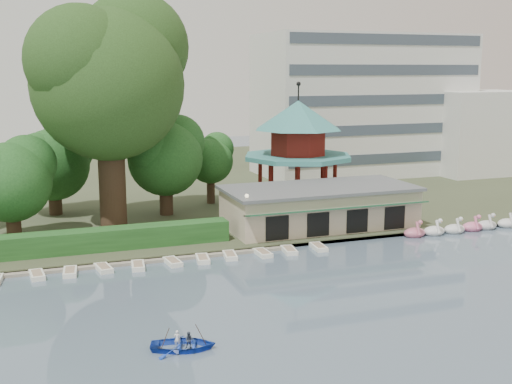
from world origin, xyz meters
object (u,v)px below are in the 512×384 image
pavilion (298,142)px  rowboat_with_passengers (183,341)px  dock (94,265)px  big_tree (109,72)px  boathouse (319,206)px

pavilion → rowboat_with_passengers: 39.12m
dock → big_tree: bearing=73.9°
boathouse → dock: bearing=-167.8°
dock → rowboat_with_passengers: (3.07, -17.51, 0.41)m
dock → rowboat_with_passengers: bearing=-80.0°
dock → boathouse: (22.00, 4.77, 2.25)m
dock → big_tree: size_ratio=1.51×
pavilion → rowboat_with_passengers: pavilion is taller
boathouse → big_tree: (-18.81, 6.26, 12.83)m
dock → rowboat_with_passengers: 17.78m
boathouse → rowboat_with_passengers: boathouse is taller
pavilion → boathouse: bearing=-101.3°
dock → rowboat_with_passengers: size_ratio=5.70×
dock → big_tree: big_tree is taller
dock → pavilion: pavilion is taller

